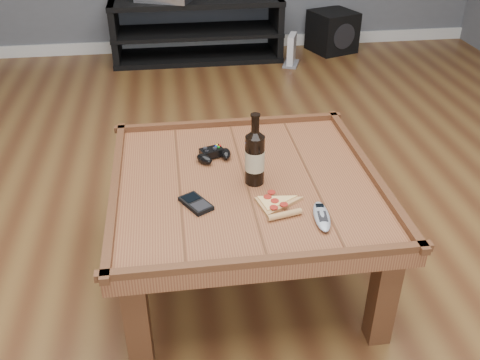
{
  "coord_description": "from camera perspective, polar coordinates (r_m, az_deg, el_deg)",
  "views": [
    {
      "loc": [
        -0.26,
        -1.7,
        1.51
      ],
      "look_at": [
        -0.04,
        -0.11,
        0.52
      ],
      "focal_mm": 40.0,
      "sensor_mm": 36.0,
      "label": 1
    }
  ],
  "objects": [
    {
      "name": "ground",
      "position": [
        2.29,
        0.54,
        -9.67
      ],
      "size": [
        6.0,
        6.0,
        0.0
      ],
      "primitive_type": "plane",
      "color": "#4C2A15",
      "rests_on": "ground"
    },
    {
      "name": "baseboard",
      "position": [
        4.92,
        -4.71,
        14.25
      ],
      "size": [
        5.0,
        0.02,
        0.1
      ],
      "primitive_type": "cube",
      "color": "silver",
      "rests_on": "ground"
    },
    {
      "name": "coffee_table",
      "position": [
        2.05,
        0.6,
        -1.43
      ],
      "size": [
        1.03,
        1.03,
        0.48
      ],
      "color": "brown",
      "rests_on": "ground"
    },
    {
      "name": "media_console",
      "position": [
        4.63,
        -4.61,
        15.69
      ],
      "size": [
        1.4,
        0.45,
        0.5
      ],
      "color": "black",
      "rests_on": "ground"
    },
    {
      "name": "beer_bottle",
      "position": [
        1.95,
        1.59,
        2.58
      ],
      "size": [
        0.07,
        0.07,
        0.28
      ],
      "color": "black",
      "rests_on": "coffee_table"
    },
    {
      "name": "game_controller",
      "position": [
        2.16,
        -2.82,
        2.74
      ],
      "size": [
        0.15,
        0.13,
        0.04
      ],
      "rotation": [
        0.0,
        0.0,
        0.34
      ],
      "color": "black",
      "rests_on": "coffee_table"
    },
    {
      "name": "pizza_slice",
      "position": [
        1.87,
        3.88,
        -2.64
      ],
      "size": [
        0.18,
        0.25,
        0.02
      ],
      "rotation": [
        0.0,
        0.0,
        0.22
      ],
      "color": "#B2834D",
      "rests_on": "coffee_table"
    },
    {
      "name": "smartphone",
      "position": [
        1.88,
        -4.72,
        -2.49
      ],
      "size": [
        0.12,
        0.15,
        0.02
      ],
      "rotation": [
        0.0,
        0.0,
        0.52
      ],
      "color": "black",
      "rests_on": "coffee_table"
    },
    {
      "name": "remote_control",
      "position": [
        1.82,
        8.71,
        -3.84
      ],
      "size": [
        0.07,
        0.18,
        0.03
      ],
      "rotation": [
        0.0,
        0.0,
        -0.11
      ],
      "color": "gray",
      "rests_on": "coffee_table"
    },
    {
      "name": "subwoofer",
      "position": [
        4.91,
        9.83,
        15.35
      ],
      "size": [
        0.44,
        0.44,
        0.34
      ],
      "rotation": [
        0.0,
        0.0,
        0.34
      ],
      "color": "black",
      "rests_on": "ground"
    },
    {
      "name": "game_console",
      "position": [
        4.52,
        5.52,
        13.51
      ],
      "size": [
        0.18,
        0.23,
        0.25
      ],
      "rotation": [
        0.0,
        0.0,
        -0.37
      ],
      "color": "slate",
      "rests_on": "ground"
    }
  ]
}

